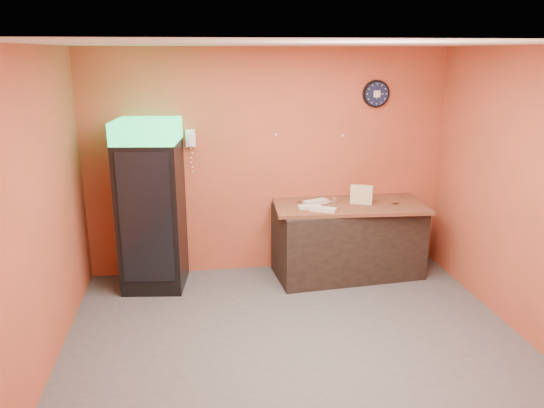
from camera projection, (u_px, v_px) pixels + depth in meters
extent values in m
plane|color=#47474C|center=(298.00, 346.00, 5.11)|extent=(4.50, 4.50, 0.00)
cube|color=#C95038|center=(268.00, 162.00, 6.62)|extent=(4.50, 0.02, 2.80)
cube|color=#C95038|center=(35.00, 219.00, 4.40)|extent=(0.02, 4.00, 2.80)
cube|color=#C95038|center=(531.00, 197.00, 5.05)|extent=(0.02, 4.00, 2.80)
cube|color=white|center=(302.00, 44.00, 4.33)|extent=(4.50, 4.00, 0.02)
cube|color=black|center=(152.00, 216.00, 6.23)|extent=(0.78, 0.78, 1.75)
cube|color=#19D769|center=(147.00, 131.00, 5.95)|extent=(0.78, 0.78, 0.25)
cube|color=black|center=(154.00, 218.00, 5.88)|extent=(0.58, 0.09, 1.50)
cube|color=black|center=(348.00, 241.00, 6.65)|extent=(1.85, 0.94, 0.90)
cylinder|color=black|center=(376.00, 94.00, 6.56)|extent=(0.34, 0.05, 0.34)
cylinder|color=#0F1433|center=(377.00, 94.00, 6.54)|extent=(0.29, 0.01, 0.29)
cube|color=white|center=(377.00, 94.00, 6.53)|extent=(0.08, 0.00, 0.08)
cube|color=white|center=(191.00, 138.00, 6.35)|extent=(0.11, 0.07, 0.21)
cube|color=white|center=(191.00, 139.00, 6.30)|extent=(0.05, 0.04, 0.17)
cube|color=brown|center=(349.00, 205.00, 6.52)|extent=(1.89, 0.99, 0.04)
cube|color=beige|center=(361.00, 201.00, 6.51)|extent=(0.28, 0.20, 0.06)
cube|color=beige|center=(361.00, 197.00, 6.49)|extent=(0.28, 0.20, 0.06)
cube|color=beige|center=(362.00, 192.00, 6.48)|extent=(0.28, 0.20, 0.06)
cube|color=beige|center=(362.00, 188.00, 6.46)|extent=(0.28, 0.20, 0.06)
cube|color=silver|center=(309.00, 207.00, 6.32)|extent=(0.28, 0.13, 0.04)
cube|color=silver|center=(323.00, 209.00, 6.20)|extent=(0.32, 0.24, 0.04)
cube|color=silver|center=(316.00, 202.00, 6.50)|extent=(0.34, 0.23, 0.04)
cylinder|color=silver|center=(334.00, 200.00, 6.56)|extent=(0.06, 0.06, 0.06)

